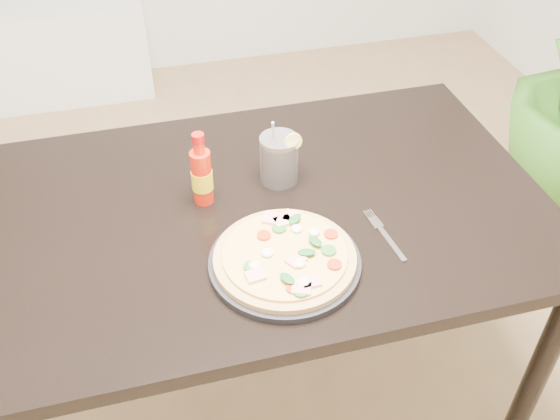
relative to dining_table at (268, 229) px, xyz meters
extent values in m
plane|color=#9E7A51|center=(-0.07, 0.01, -0.67)|extent=(4.50, 4.50, 0.00)
cube|color=black|center=(0.00, 0.00, 0.06)|extent=(1.40, 0.90, 0.04)
cylinder|color=black|center=(0.64, -0.39, -0.31)|extent=(0.06, 0.06, 0.71)
cylinder|color=black|center=(-0.64, 0.39, -0.31)|extent=(0.06, 0.06, 0.71)
cylinder|color=black|center=(0.64, 0.39, -0.31)|extent=(0.06, 0.06, 0.71)
cylinder|color=black|center=(-0.01, -0.22, 0.09)|extent=(0.34, 0.34, 0.02)
cylinder|color=#D9B761|center=(-0.01, -0.22, 0.11)|extent=(0.32, 0.32, 0.01)
cylinder|color=#F3D369|center=(-0.01, -0.22, 0.12)|extent=(0.28, 0.28, 0.01)
cube|color=pink|center=(0.01, -0.12, 0.12)|extent=(0.04, 0.04, 0.01)
cube|color=pink|center=(-0.01, -0.33, 0.12)|extent=(0.05, 0.05, 0.01)
cube|color=pink|center=(0.03, -0.10, 0.12)|extent=(0.05, 0.05, 0.01)
cube|color=pink|center=(0.00, -0.25, 0.12)|extent=(0.05, 0.05, 0.01)
cube|color=pink|center=(-0.02, -0.10, 0.12)|extent=(0.05, 0.05, 0.01)
cube|color=pink|center=(-0.09, -0.27, 0.12)|extent=(0.04, 0.04, 0.01)
cube|color=pink|center=(0.02, -0.31, 0.12)|extent=(0.04, 0.04, 0.01)
cylinder|color=#B32F13|center=(-0.02, -0.32, 0.12)|extent=(0.03, 0.03, 0.01)
cylinder|color=#B32F13|center=(-0.05, -0.15, 0.12)|extent=(0.03, 0.03, 0.01)
cylinder|color=#B32F13|center=(0.08, -0.28, 0.12)|extent=(0.03, 0.03, 0.01)
cylinder|color=#B32F13|center=(0.10, -0.19, 0.12)|extent=(0.03, 0.03, 0.01)
cylinder|color=#2F7025|center=(-0.10, -0.24, 0.12)|extent=(0.03, 0.03, 0.01)
cylinder|color=#2F7025|center=(-0.01, -0.34, 0.12)|extent=(0.03, 0.03, 0.01)
cylinder|color=#2F7025|center=(0.08, -0.24, 0.12)|extent=(0.03, 0.03, 0.01)
cylinder|color=#2F7025|center=(-0.01, -0.14, 0.12)|extent=(0.03, 0.03, 0.01)
ellipsoid|color=white|center=(-0.05, -0.21, 0.12)|extent=(0.03, 0.03, 0.01)
ellipsoid|color=white|center=(0.01, -0.26, 0.12)|extent=(0.03, 0.03, 0.01)
ellipsoid|color=white|center=(0.03, -0.15, 0.12)|extent=(0.03, 0.03, 0.01)
ellipsoid|color=white|center=(0.07, -0.17, 0.12)|extent=(0.03, 0.03, 0.01)
ellipsoid|color=white|center=(0.00, -0.31, 0.12)|extent=(0.03, 0.03, 0.01)
ellipsoid|color=white|center=(-0.09, -0.24, 0.12)|extent=(0.03, 0.03, 0.01)
ellipsoid|color=#17611D|center=(0.03, -0.23, 0.13)|extent=(0.04, 0.03, 0.00)
ellipsoid|color=#17611D|center=(-0.03, -0.30, 0.13)|extent=(0.04, 0.05, 0.00)
ellipsoid|color=#17611D|center=(0.06, -0.21, 0.13)|extent=(0.04, 0.05, 0.00)
ellipsoid|color=#17611D|center=(0.04, -0.12, 0.13)|extent=(0.04, 0.04, 0.00)
cylinder|color=red|center=(-0.15, 0.06, 0.16)|extent=(0.06, 0.06, 0.15)
cylinder|color=yellow|center=(-0.15, 0.06, 0.15)|extent=(0.05, 0.05, 0.05)
cylinder|color=red|center=(-0.15, 0.06, 0.25)|extent=(0.03, 0.03, 0.03)
cylinder|color=red|center=(-0.15, 0.06, 0.27)|extent=(0.03, 0.03, 0.02)
cylinder|color=black|center=(0.05, 0.09, 0.14)|extent=(0.09, 0.09, 0.11)
cylinder|color=silver|center=(0.05, 0.09, 0.15)|extent=(0.10, 0.10, 0.13)
cylinder|color=#F2E059|center=(0.09, 0.07, 0.21)|extent=(0.04, 0.01, 0.04)
cylinder|color=#B2B2B7|center=(0.04, 0.10, 0.19)|extent=(0.03, 0.06, 0.17)
cube|color=silver|center=(0.24, -0.22, 0.09)|extent=(0.03, 0.12, 0.00)
cube|color=silver|center=(0.23, -0.14, 0.09)|extent=(0.03, 0.04, 0.00)
cube|color=silver|center=(0.22, -0.11, 0.09)|extent=(0.01, 0.03, 0.00)
cube|color=silver|center=(0.23, -0.10, 0.09)|extent=(0.01, 0.03, 0.00)
cube|color=silver|center=(0.23, -0.10, 0.09)|extent=(0.01, 0.03, 0.00)
cube|color=silver|center=(0.24, -0.10, 0.09)|extent=(0.01, 0.03, 0.00)
cube|color=white|center=(-0.87, 2.08, -0.42)|extent=(1.40, 0.34, 0.50)
camera|label=1|loc=(-0.28, -1.16, 1.08)|focal=40.00mm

